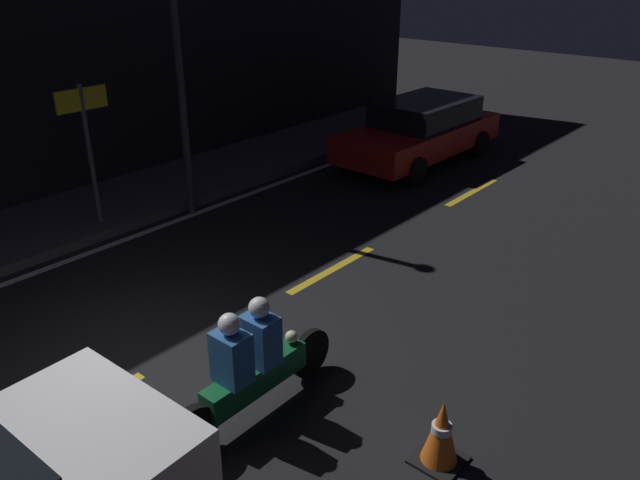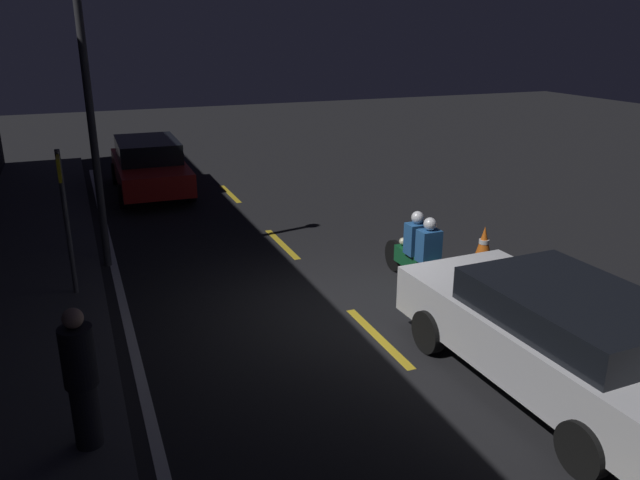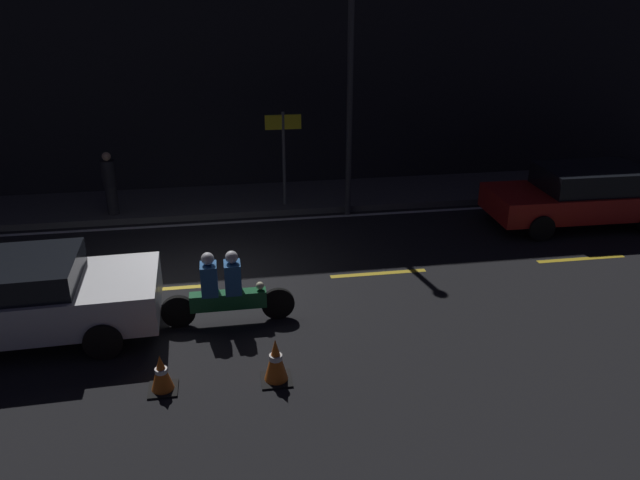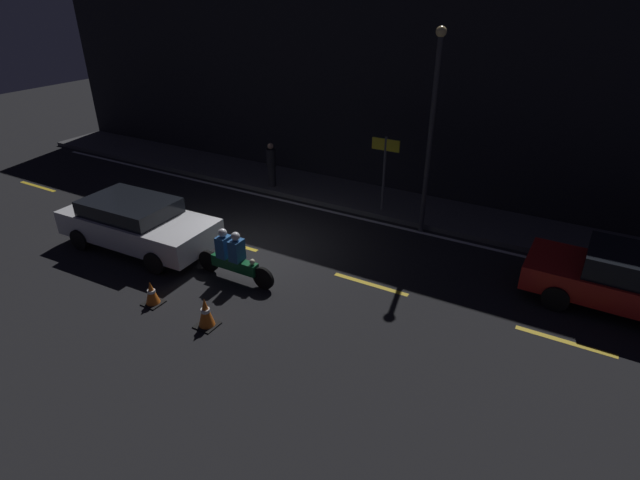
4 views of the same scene
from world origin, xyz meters
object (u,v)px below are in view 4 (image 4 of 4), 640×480
object	(u,v)px
sedan_white	(137,222)
traffic_cone_mid	(206,313)
pedestrian	(271,165)
motorcycle	(232,257)
street_lamp	(432,125)
traffic_cone_near	(152,293)
taxi_red	(634,281)
shop_sign	(385,159)

from	to	relation	value
sedan_white	traffic_cone_mid	distance (m)	4.57
traffic_cone_mid	pedestrian	world-z (taller)	pedestrian
motorcycle	street_lamp	xyz separation A→B (m)	(3.20, 4.99, 2.60)
traffic_cone_near	pedestrian	distance (m)	7.59
sedan_white	taxi_red	size ratio (longest dim) A/B	1.03
shop_sign	street_lamp	bearing A→B (deg)	-21.02
taxi_red	traffic_cone_mid	xyz separation A→B (m)	(-7.99, -5.29, -0.40)
traffic_cone_near	pedestrian	bearing A→B (deg)	102.92
sedan_white	motorcycle	world-z (taller)	sedan_white
taxi_red	pedestrian	distance (m)	11.54
shop_sign	motorcycle	bearing A→B (deg)	-106.47
pedestrian	traffic_cone_near	bearing A→B (deg)	-77.08
taxi_red	shop_sign	bearing A→B (deg)	-15.95
taxi_red	pedestrian	world-z (taller)	pedestrian
motorcycle	street_lamp	distance (m)	6.47
street_lamp	traffic_cone_near	bearing A→B (deg)	-121.44
sedan_white	taxi_red	bearing A→B (deg)	13.59
sedan_white	traffic_cone_near	size ratio (longest dim) A/B	7.69
shop_sign	traffic_cone_near	bearing A→B (deg)	-109.44
traffic_cone_near	shop_sign	xyz separation A→B (m)	(2.61, 7.40, 1.55)
sedan_white	street_lamp	xyz separation A→B (m)	(6.62, 4.92, 2.48)
sedan_white	traffic_cone_near	bearing A→B (deg)	-39.51
traffic_cone_near	traffic_cone_mid	bearing A→B (deg)	-0.80
traffic_cone_mid	shop_sign	distance (m)	7.63
taxi_red	pedestrian	size ratio (longest dim) A/B	2.83
pedestrian	sedan_white	bearing A→B (deg)	-97.99
pedestrian	street_lamp	bearing A→B (deg)	-5.50
motorcycle	pedestrian	world-z (taller)	pedestrian
sedan_white	street_lamp	bearing A→B (deg)	34.60
sedan_white	pedestrian	xyz separation A→B (m)	(0.77, 5.48, 0.20)
traffic_cone_near	pedestrian	size ratio (longest dim) A/B	0.38
traffic_cone_near	pedestrian	world-z (taller)	pedestrian
motorcycle	traffic_cone_near	world-z (taller)	motorcycle
pedestrian	shop_sign	size ratio (longest dim) A/B	0.66
sedan_white	pedestrian	distance (m)	5.54
sedan_white	taxi_red	world-z (taller)	taxi_red
sedan_white	traffic_cone_mid	bearing A→B (deg)	-26.83
traffic_cone_near	traffic_cone_mid	world-z (taller)	traffic_cone_mid
traffic_cone_mid	street_lamp	distance (m)	7.82
taxi_red	traffic_cone_mid	size ratio (longest dim) A/B	6.24
traffic_cone_near	street_lamp	distance (m)	8.50
traffic_cone_near	traffic_cone_mid	size ratio (longest dim) A/B	0.84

